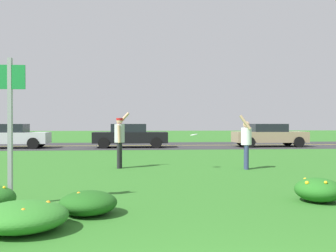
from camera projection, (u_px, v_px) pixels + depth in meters
ground_plane at (154, 165)px, 14.45m from camera, size 120.00×120.00×0.00m
highway_strip at (144, 146)px, 26.38m from camera, size 120.00×8.52×0.01m
highway_center_stripe at (144, 145)px, 26.38m from camera, size 120.00×0.16×0.00m
daylily_clump_near_camera at (22, 217)px, 5.58m from camera, size 1.28×1.24×0.42m
daylily_clump_mid_right at (88, 203)px, 6.59m from camera, size 0.96×0.98×0.40m
daylily_clump_front_left at (318, 190)px, 7.68m from camera, size 0.88×0.97×0.46m
sign_post_near_path at (10, 117)px, 7.24m from camera, size 0.56×0.10×2.71m
person_thrower_red_cap_gray_shirt at (120, 137)px, 13.31m from camera, size 0.51×0.51×1.89m
person_catcher_white_shirt at (246, 140)px, 13.03m from camera, size 0.46×0.51×1.78m
frisbee_white at (194, 135)px, 13.02m from camera, size 0.25×0.25×0.07m
car_silver_center_left at (10, 136)px, 23.72m from camera, size 4.50×2.00×1.45m
car_black_center_right at (130, 135)px, 24.38m from camera, size 4.50×2.00×1.45m
car_tan_rightmost at (269, 135)px, 25.18m from camera, size 4.50×2.00×1.45m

